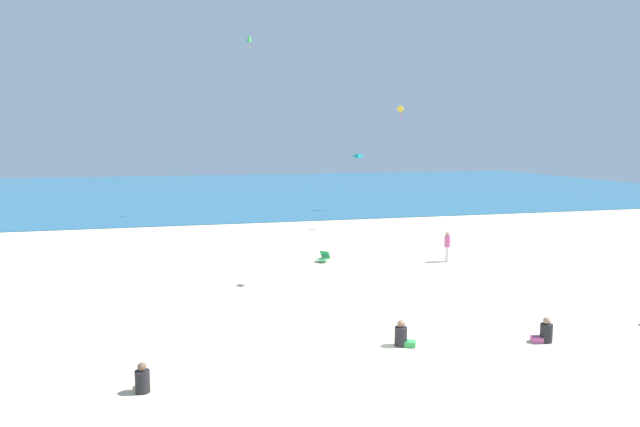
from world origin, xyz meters
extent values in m
plane|color=beige|center=(0.00, 10.00, 0.00)|extent=(120.00, 120.00, 0.00)
cube|color=#236084|center=(0.00, 57.67, 0.03)|extent=(120.00, 60.00, 0.05)
cube|color=#2D9956|center=(1.90, 12.97, 0.17)|extent=(0.73, 0.73, 0.03)
cube|color=#2D9956|center=(2.09, 13.16, 0.37)|extent=(0.56, 0.55, 0.42)
cylinder|color=#B7B7BC|center=(1.99, 12.67, 0.09)|extent=(0.02, 0.02, 0.17)
cylinder|color=#B7B7BC|center=(1.61, 13.04, 0.09)|extent=(0.02, 0.02, 0.17)
cylinder|color=black|center=(1.24, 0.75, 0.30)|extent=(0.53, 0.53, 0.60)
sphere|color=#846047|center=(1.24, 0.75, 0.71)|extent=(0.24, 0.24, 0.24)
cube|color=green|center=(1.45, 0.64, 0.09)|extent=(0.53, 0.48, 0.18)
cylinder|color=black|center=(5.85, -0.10, 0.30)|extent=(0.48, 0.48, 0.59)
sphere|color=#A87A5B|center=(5.85, -0.10, 0.70)|extent=(0.24, 0.24, 0.24)
cube|color=#D8599E|center=(5.62, -0.03, 0.09)|extent=(0.50, 0.41, 0.17)
cylinder|color=white|center=(8.27, 11.40, 0.40)|extent=(0.14, 0.14, 0.80)
cylinder|color=white|center=(8.33, 11.57, 0.40)|extent=(0.14, 0.14, 0.80)
cylinder|color=#D8599E|center=(8.30, 11.48, 1.10)|extent=(0.40, 0.40, 0.60)
sphere|color=tan|center=(8.30, 11.48, 1.49)|extent=(0.22, 0.22, 0.22)
cylinder|color=black|center=(-6.41, -0.64, 0.29)|extent=(0.39, 0.39, 0.57)
sphere|color=brown|center=(-6.41, -0.64, 0.67)|extent=(0.23, 0.23, 0.23)
cube|color=orange|center=(-6.41, -0.41, 0.08)|extent=(0.30, 0.42, 0.17)
cone|color=green|center=(0.77, 32.48, 14.65)|extent=(0.57, 0.53, 0.58)
cylinder|color=yellow|center=(0.77, 32.48, 14.14)|extent=(0.11, 0.05, 0.57)
pyramid|color=#1EADAD|center=(10.40, 32.88, 5.03)|extent=(0.97, 0.87, 0.55)
cylinder|color=pink|center=(10.43, 32.95, 3.96)|extent=(0.11, 0.22, 1.09)
cube|color=yellow|center=(10.21, 22.84, 8.55)|extent=(0.42, 0.49, 0.60)
cylinder|color=#DB3DA8|center=(10.21, 22.84, 8.07)|extent=(0.08, 0.08, 0.54)
camera|label=1|loc=(-5.40, -14.94, 6.40)|focal=31.49mm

